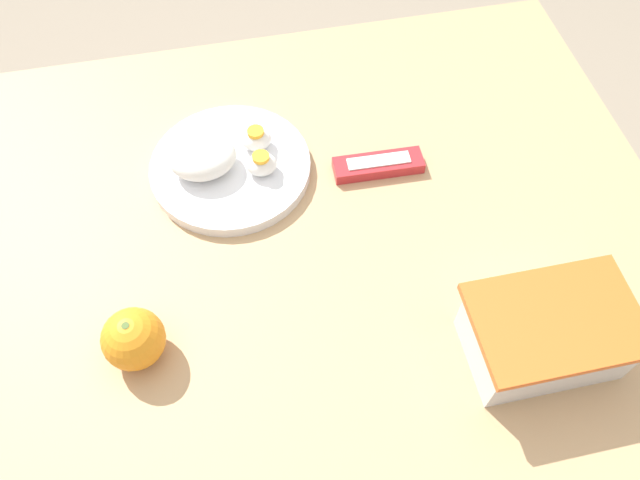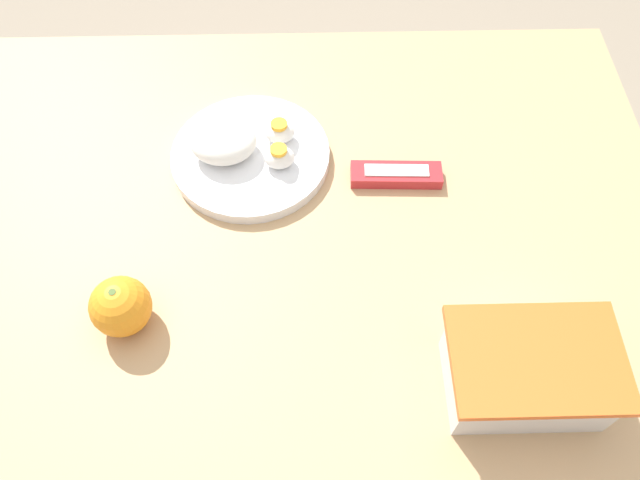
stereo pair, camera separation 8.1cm
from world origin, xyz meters
name	(u,v)px [view 2 (the right image)]	position (x,y,z in m)	size (l,w,h in m)	color
ground_plane	(288,430)	(0.00, 0.00, 0.00)	(10.00, 10.00, 0.00)	gray
table	(268,295)	(0.00, 0.00, 0.68)	(1.14, 0.92, 0.77)	tan
food_container	(526,374)	(-0.30, 0.17, 0.81)	(0.19, 0.13, 0.09)	white
orange_fruit	(121,306)	(0.17, 0.08, 0.81)	(0.07, 0.07, 0.07)	orange
rice_plate	(246,152)	(0.03, -0.18, 0.79)	(0.23, 0.23, 0.06)	white
candy_bar	(396,175)	(-0.19, -0.14, 0.78)	(0.13, 0.04, 0.02)	#B7282D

